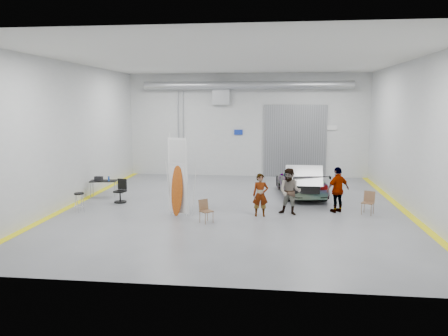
# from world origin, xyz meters

# --- Properties ---
(ground) EXTENTS (16.00, 16.00, 0.00)m
(ground) POSITION_xyz_m (0.00, 0.00, 0.00)
(ground) COLOR slate
(ground) RESTS_ON ground
(room_shell) EXTENTS (14.02, 16.18, 6.01)m
(room_shell) POSITION_xyz_m (0.24, 2.22, 4.08)
(room_shell) COLOR #BBBDC0
(room_shell) RESTS_ON ground
(sedan_car) EXTENTS (2.50, 4.80, 1.33)m
(sedan_car) POSITION_xyz_m (2.89, 2.78, 0.66)
(sedan_car) COLOR white
(sedan_car) RESTS_ON ground
(person_a) EXTENTS (0.63, 0.45, 1.65)m
(person_a) POSITION_xyz_m (1.11, -1.32, 0.83)
(person_a) COLOR #916E4F
(person_a) RESTS_ON ground
(person_b) EXTENTS (1.05, 0.91, 1.82)m
(person_b) POSITION_xyz_m (2.24, -0.96, 0.91)
(person_b) COLOR teal
(person_b) RESTS_ON ground
(person_c) EXTENTS (1.12, 0.93, 1.82)m
(person_c) POSITION_xyz_m (4.13, -0.36, 0.91)
(person_c) COLOR brown
(person_c) RESTS_ON ground
(surfboard_display) EXTENTS (0.84, 0.51, 3.18)m
(surfboard_display) POSITION_xyz_m (-1.93, -1.64, 1.29)
(surfboard_display) COLOR white
(surfboard_display) RESTS_ON ground
(folding_chair_near) EXTENTS (0.55, 0.63, 0.84)m
(folding_chair_near) POSITION_xyz_m (-0.79, -2.48, 0.26)
(folding_chair_near) COLOR brown
(folding_chair_near) RESTS_ON ground
(folding_chair_far) EXTENTS (0.56, 0.60, 0.89)m
(folding_chair_far) POSITION_xyz_m (5.27, -0.55, 0.28)
(folding_chair_far) COLOR brown
(folding_chair_far) RESTS_ON ground
(shop_stool) EXTENTS (0.40, 0.40, 0.78)m
(shop_stool) POSITION_xyz_m (-6.04, -1.54, 0.39)
(shop_stool) COLOR black
(shop_stool) RESTS_ON ground
(work_table) EXTENTS (1.28, 0.79, 0.98)m
(work_table) POSITION_xyz_m (-6.27, 1.39, 0.75)
(work_table) COLOR #95989E
(work_table) RESTS_ON ground
(office_chair) EXTENTS (0.53, 0.54, 1.00)m
(office_chair) POSITION_xyz_m (-5.02, 0.34, 0.44)
(office_chair) COLOR black
(office_chair) RESTS_ON ground
(trunk_lid) EXTENTS (1.55, 0.94, 0.04)m
(trunk_lid) POSITION_xyz_m (2.89, 0.74, 1.35)
(trunk_lid) COLOR silver
(trunk_lid) RESTS_ON sedan_car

